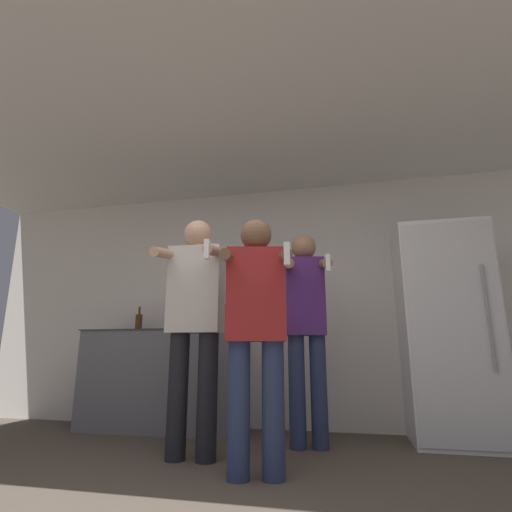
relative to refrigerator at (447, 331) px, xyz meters
The scene contains 11 objects.
wall_back 1.64m from the refrigerator, 166.50° to the left, with size 7.00×0.06×2.55m.
ceiling_slab 2.46m from the refrigerator, 148.38° to the right, with size 7.00×3.12×0.05m.
refrigerator is the anchor object (origin of this frame).
counter 2.74m from the refrigerator, behind, with size 1.63×0.63×0.98m.
bottle_short_whiskey 2.55m from the refrigerator, behind, with size 0.07×0.07×0.24m.
bottle_green_wine 3.06m from the refrigerator, behind, with size 0.07×0.07×0.28m.
bottle_brown_liquor 2.33m from the refrigerator, behind, with size 0.07×0.07×0.24m.
bottle_clear_vodka 2.07m from the refrigerator, behind, with size 0.08×0.08×0.36m.
person_woman_foreground 1.93m from the refrigerator, 137.98° to the right, with size 0.51×0.52×1.65m.
person_man_side 2.21m from the refrigerator, 153.93° to the right, with size 0.49×0.50×1.79m.
person_spectator_back 1.27m from the refrigerator, 160.53° to the right, with size 0.45×0.50×1.77m.
Camera 1 is at (0.72, -1.60, 0.75)m, focal length 28.00 mm.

